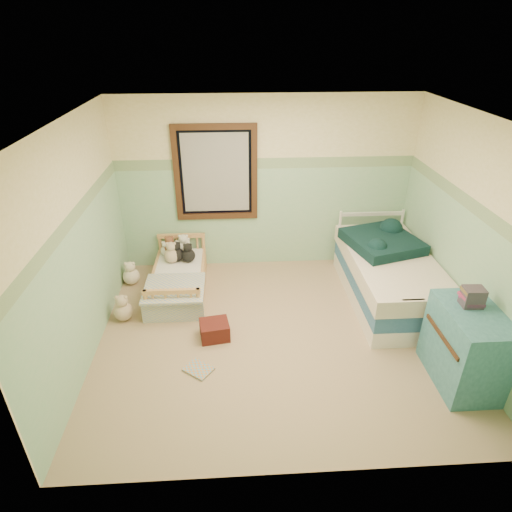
{
  "coord_description": "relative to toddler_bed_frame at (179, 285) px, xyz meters",
  "views": [
    {
      "loc": [
        -0.48,
        -4.01,
        3.29
      ],
      "look_at": [
        -0.22,
        0.35,
        0.89
      ],
      "focal_mm": 29.9,
      "sensor_mm": 36.0,
      "label": 1
    }
  ],
  "objects": [
    {
      "name": "floor",
      "position": [
        1.25,
        -1.05,
        -0.1
      ],
      "size": [
        4.2,
        3.6,
        0.02
      ],
      "primitive_type": "cube",
      "color": "#9A8764",
      "rests_on": "ground"
    },
    {
      "name": "ceiling",
      "position": [
        1.25,
        -1.05,
        2.42
      ],
      "size": [
        4.2,
        3.6,
        0.02
      ],
      "primitive_type": "cube",
      "color": "white",
      "rests_on": "wall_back"
    },
    {
      "name": "wall_back",
      "position": [
        1.25,
        0.75,
        1.16
      ],
      "size": [
        4.2,
        0.04,
        2.5
      ],
      "primitive_type": "cube",
      "color": "beige",
      "rests_on": "floor"
    },
    {
      "name": "wall_front",
      "position": [
        1.25,
        -2.85,
        1.16
      ],
      "size": [
        4.2,
        0.04,
        2.5
      ],
      "primitive_type": "cube",
      "color": "beige",
      "rests_on": "floor"
    },
    {
      "name": "wall_left",
      "position": [
        -0.85,
        -1.05,
        1.16
      ],
      "size": [
        0.04,
        3.6,
        2.5
      ],
      "primitive_type": "cube",
      "color": "beige",
      "rests_on": "floor"
    },
    {
      "name": "wall_right",
      "position": [
        3.35,
        -1.05,
        1.16
      ],
      "size": [
        0.04,
        3.6,
        2.5
      ],
      "primitive_type": "cube",
      "color": "beige",
      "rests_on": "floor"
    },
    {
      "name": "wainscot_mint",
      "position": [
        1.25,
        0.74,
        0.66
      ],
      "size": [
        4.2,
        0.01,
        1.5
      ],
      "primitive_type": "cube",
      "color": "#9CC39E",
      "rests_on": "floor"
    },
    {
      "name": "border_strip",
      "position": [
        1.25,
        0.74,
        1.48
      ],
      "size": [
        4.2,
        0.01,
        0.15
      ],
      "primitive_type": "cube",
      "color": "#407A42",
      "rests_on": "wall_back"
    },
    {
      "name": "window_frame",
      "position": [
        0.55,
        0.71,
        1.36
      ],
      "size": [
        1.16,
        0.06,
        1.36
      ],
      "primitive_type": "cube",
      "color": "#3C2110",
      "rests_on": "wall_back"
    },
    {
      "name": "window_blinds",
      "position": [
        0.55,
        0.72,
        1.36
      ],
      "size": [
        0.92,
        0.01,
        1.12
      ],
      "primitive_type": "cube",
      "color": "#B1B0AA",
      "rests_on": "window_frame"
    },
    {
      "name": "toddler_bed_frame",
      "position": [
        0.0,
        0.0,
        0.0
      ],
      "size": [
        0.7,
        1.41,
        0.18
      ],
      "primitive_type": "cube",
      "color": "#BB8441",
      "rests_on": "floor"
    },
    {
      "name": "toddler_mattress",
      "position": [
        0.0,
        0.0,
        0.15
      ],
      "size": [
        0.64,
        1.35,
        0.12
      ],
      "primitive_type": "cube",
      "color": "white",
      "rests_on": "toddler_bed_frame"
    },
    {
      "name": "patchwork_quilt",
      "position": [
        0.0,
        -0.44,
        0.23
      ],
      "size": [
        0.76,
        0.7,
        0.03
      ],
      "primitive_type": "cube",
      "color": "#7695C8",
      "rests_on": "toddler_mattress"
    },
    {
      "name": "plush_bed_brown",
      "position": [
        -0.15,
        0.5,
        0.31
      ],
      "size": [
        0.2,
        0.2,
        0.2
      ],
      "primitive_type": "sphere",
      "color": "brown",
      "rests_on": "toddler_mattress"
    },
    {
      "name": "plush_bed_white",
      "position": [
        0.05,
        0.5,
        0.32
      ],
      "size": [
        0.22,
        0.22,
        0.22
      ],
      "primitive_type": "sphere",
      "color": "silver",
      "rests_on": "toddler_mattress"
    },
    {
      "name": "plush_bed_tan",
      "position": [
        -0.1,
        0.28,
        0.32
      ],
      "size": [
        0.21,
        0.21,
        0.21
      ],
      "primitive_type": "sphere",
      "color": "#D0B493",
      "rests_on": "toddler_mattress"
    },
    {
      "name": "plush_bed_dark",
      "position": [
        0.13,
        0.28,
        0.31
      ],
      "size": [
        0.19,
        0.19,
        0.19
      ],
      "primitive_type": "sphere",
      "color": "black",
      "rests_on": "toddler_mattress"
    },
    {
      "name": "plush_floor_cream",
      "position": [
        -0.7,
        0.22,
        0.03
      ],
      "size": [
        0.24,
        0.24,
        0.24
      ],
      "primitive_type": "sphere",
      "color": "#F5E7C7",
      "rests_on": "floor"
    },
    {
      "name": "plush_floor_tan",
      "position": [
        -0.63,
        -0.63,
        0.03
      ],
      "size": [
        0.24,
        0.24,
        0.24
      ],
      "primitive_type": "sphere",
      "color": "#D0B493",
      "rests_on": "floor"
    },
    {
      "name": "twin_bed_frame",
      "position": [
        2.8,
        -0.39,
        0.02
      ],
      "size": [
        0.98,
        1.97,
        0.22
      ],
      "primitive_type": "cube",
      "color": "white",
      "rests_on": "floor"
    },
    {
      "name": "twin_boxspring",
      "position": [
        2.8,
        -0.39,
        0.24
      ],
      "size": [
        0.98,
        1.97,
        0.22
      ],
      "primitive_type": "cube",
      "color": "navy",
      "rests_on": "twin_bed_frame"
    },
    {
      "name": "twin_mattress",
      "position": [
        2.8,
        -0.39,
        0.46
      ],
      "size": [
        1.02,
        2.01,
        0.22
      ],
      "primitive_type": "cube",
      "color": "#F2E5CD",
      "rests_on": "twin_boxspring"
    },
    {
      "name": "teal_blanket",
      "position": [
        2.75,
        -0.09,
        0.64
      ],
      "size": [
        1.05,
        1.08,
        0.14
      ],
      "primitive_type": "cube",
      "rotation": [
        0.0,
        0.0,
        0.28
      ],
      "color": "black",
      "rests_on": "twin_mattress"
    },
    {
      "name": "dresser",
      "position": [
        3.08,
        -1.88,
        0.34
      ],
      "size": [
        0.54,
        0.86,
        0.86
      ],
      "primitive_type": "cube",
      "color": "#2B6473",
      "rests_on": "floor"
    },
    {
      "name": "book_stack",
      "position": [
        3.08,
        -1.76,
        0.86
      ],
      "size": [
        0.21,
        0.16,
        0.2
      ],
      "primitive_type": "cube",
      "rotation": [
        0.0,
        0.0,
        -0.05
      ],
      "color": "#513236",
      "rests_on": "dresser"
    },
    {
      "name": "red_pillow",
      "position": [
        0.52,
        -1.05,
        0.01
      ],
      "size": [
        0.37,
        0.34,
        0.21
      ],
      "primitive_type": "cube",
      "rotation": [
        0.0,
        0.0,
        0.16
      ],
      "color": "maroon",
      "rests_on": "floor"
    },
    {
      "name": "floor_book",
      "position": [
        0.36,
        -1.6,
        -0.08
      ],
      "size": [
        0.36,
        0.35,
        0.03
      ],
      "primitive_type": "cube",
      "rotation": [
        0.0,
        0.0,
        -0.65
      ],
      "color": "orange",
      "rests_on": "floor"
    },
    {
      "name": "extra_plush_0",
      "position": [
        -0.01,
        0.49,
        0.29
      ],
      "size": [
        0.16,
        0.16,
        0.16
      ],
      "primitive_type": "sphere",
      "color": "silver",
      "rests_on": "toddler_mattress"
    },
    {
      "name": "extra_plush_1",
      "position": [
        -0.21,
        0.49,
        0.29
      ],
      "size": [
        0.15,
        0.15,
        0.15
      ],
      "primitive_type": "sphere",
      "color": "silver",
      "rests_on": "toddler_mattress"
    },
    {
      "name": "extra_plush_2",
      "position": [
        0.08,
        0.52,
        0.3
      ],
      "size": [
        0.17,
        0.17,
        0.17
      ],
      "primitive_type": "sphere",
      "color": "silver",
      "rests_on": "toddler_mattress"
    },
    {
      "name": "extra_plush_3",
      "position": [
        -0.04,
        0.31,
        0.31
      ],
      "size": [
        0.2,
        0.2,
        0.2
      ],
      "primitive_type": "sphere",
      "color": "black",
      "rests_on": "toddler_mattress"
    }
  ]
}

